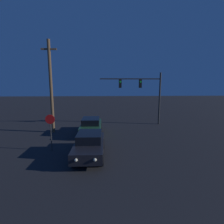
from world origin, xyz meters
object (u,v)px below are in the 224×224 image
object	(u,v)px
car_far	(91,126)
traffic_signal_mast	(143,89)
utility_pole	(51,86)
stop_sign	(50,126)
car_near	(89,144)

from	to	relation	value
car_far	traffic_signal_mast	xyz separation A→B (m)	(5.52, 3.48, 3.14)
traffic_signal_mast	utility_pole	bearing A→B (deg)	-163.31
stop_sign	utility_pole	xyz separation A→B (m)	(-1.17, 4.62, 2.59)
car_far	traffic_signal_mast	size ratio (longest dim) A/B	0.64
car_near	car_far	distance (m)	4.92
car_near	traffic_signal_mast	world-z (taller)	traffic_signal_mast
car_near	traffic_signal_mast	distance (m)	10.40
stop_sign	utility_pole	bearing A→B (deg)	104.22
stop_sign	utility_pole	world-z (taller)	utility_pole
traffic_signal_mast	stop_sign	distance (m)	11.06
traffic_signal_mast	utility_pole	world-z (taller)	utility_pole
car_near	car_far	world-z (taller)	same
car_far	utility_pole	size ratio (longest dim) A/B	0.51
car_far	utility_pole	distance (m)	5.12
car_near	stop_sign	distance (m)	3.04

